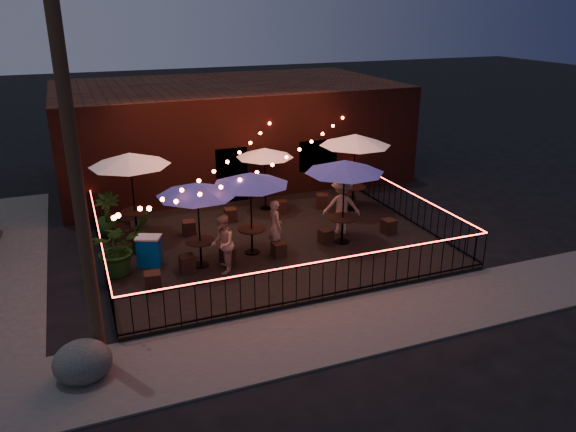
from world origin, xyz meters
name	(u,v)px	position (x,y,z in m)	size (l,w,h in m)	color
ground	(293,271)	(0.00, 0.00, 0.00)	(110.00, 110.00, 0.00)	black
patio	(269,242)	(0.00, 2.00, 0.07)	(10.00, 8.00, 0.15)	black
sidewalk	(345,327)	(0.00, -3.25, 0.03)	(18.00, 2.50, 0.05)	#44413F
brick_building	(228,130)	(1.00, 9.99, 2.00)	(14.00, 8.00, 4.00)	#37160F
utility_pole	(77,182)	(-5.40, -2.60, 4.00)	(0.26, 0.26, 8.00)	#3E2D19
fence_front	(323,280)	(0.00, -2.00, 0.66)	(10.00, 0.04, 1.04)	black
fence_left	(101,249)	(-5.00, 2.00, 0.66)	(0.04, 8.00, 1.04)	black
fence_right	(406,205)	(5.00, 2.00, 0.66)	(0.04, 8.00, 1.04)	black
festoon_lights	(239,174)	(-1.01, 1.70, 2.52)	(10.02, 8.72, 1.32)	red
cafe_table_0	(197,190)	(-2.40, 1.00, 2.40)	(2.82, 2.82, 2.46)	black
cafe_table_1	(130,160)	(-3.80, 3.89, 2.65)	(2.81, 2.81, 2.73)	black
cafe_table_2	(250,180)	(-0.78, 1.30, 2.42)	(2.33, 2.33, 2.48)	black
cafe_table_3	(265,153)	(0.88, 4.80, 2.21)	(2.71, 2.71, 2.25)	black
cafe_table_4	(345,168)	(2.08, 1.03, 2.56)	(2.98, 2.98, 2.64)	black
cafe_table_5	(355,141)	(3.80, 3.61, 2.66)	(3.22, 3.22, 2.75)	black
bistro_chair_0	(153,281)	(-3.89, 0.03, 0.39)	(0.41, 0.41, 0.49)	black
bistro_chair_1	(187,264)	(-2.84, 0.77, 0.38)	(0.40, 0.40, 0.47)	black
bistro_chair_2	(123,231)	(-4.24, 3.78, 0.41)	(0.43, 0.43, 0.51)	black
bistro_chair_3	(189,228)	(-2.23, 3.36, 0.39)	(0.40, 0.40, 0.47)	black
bistro_chair_4	(227,256)	(-1.65, 0.92, 0.36)	(0.35, 0.35, 0.42)	black
bistro_chair_5	(279,250)	(-0.14, 0.75, 0.36)	(0.36, 0.36, 0.43)	black
bistro_chair_6	(230,215)	(-0.66, 4.03, 0.38)	(0.39, 0.39, 0.46)	black
bistro_chair_7	(281,207)	(1.26, 4.18, 0.38)	(0.38, 0.38, 0.45)	black
bistro_chair_8	(326,236)	(1.58, 1.17, 0.37)	(0.37, 0.37, 0.44)	black
bistro_chair_9	(389,226)	(3.80, 1.12, 0.38)	(0.40, 0.40, 0.47)	black
bistro_chair_10	(322,201)	(2.85, 4.15, 0.40)	(0.42, 0.42, 0.50)	black
bistro_chair_11	(350,200)	(3.91, 3.99, 0.36)	(0.36, 0.36, 0.43)	black
patron_a	(275,227)	(-0.11, 1.11, 0.96)	(0.59, 0.39, 1.62)	#DDAE8F
patron_b	(223,244)	(-1.91, 0.38, 0.99)	(0.82, 0.64, 1.68)	tan
patron_c	(342,206)	(2.38, 1.73, 1.07)	(1.19, 0.68, 1.84)	tan
potted_shrub_a	(117,248)	(-4.60, 1.29, 0.92)	(1.38, 1.19, 1.53)	#1A3911
potted_shrub_b	(140,231)	(-3.83, 2.62, 0.79)	(0.70, 0.57, 1.28)	#1A3D12
potted_shrub_c	(108,215)	(-4.60, 4.23, 0.85)	(0.79, 0.79, 1.40)	#103710
cooler	(150,251)	(-3.73, 1.54, 0.60)	(0.81, 0.71, 0.88)	#044EA8
boulder	(83,362)	(-5.76, -3.01, 0.40)	(1.02, 0.87, 0.80)	#41413C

